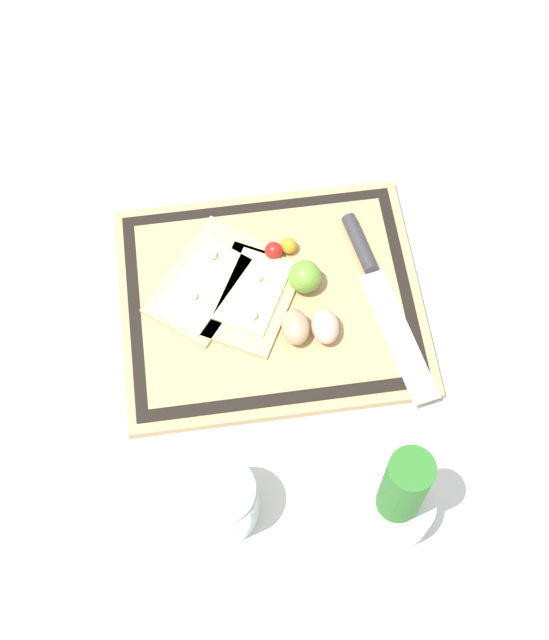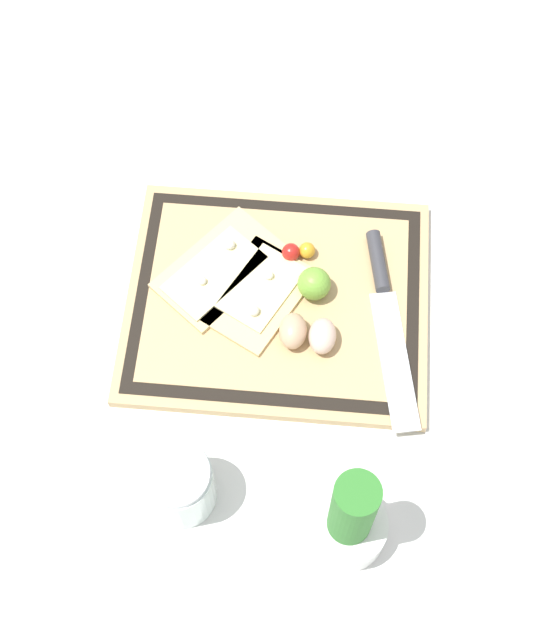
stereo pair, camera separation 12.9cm
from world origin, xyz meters
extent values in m
plane|color=silver|center=(0.00, 0.00, 0.00)|extent=(6.00, 6.00, 0.00)
cube|color=tan|center=(0.00, 0.00, 0.01)|extent=(0.45, 0.37, 0.02)
cube|color=black|center=(0.00, 0.00, 0.02)|extent=(0.42, 0.34, 0.00)
cube|color=tan|center=(0.00, 0.00, 0.02)|extent=(0.39, 0.31, 0.00)
cube|color=#DBBC7F|center=(0.09, -0.04, 0.02)|extent=(0.21, 0.22, 0.01)
cube|color=beige|center=(0.10, -0.03, 0.03)|extent=(0.16, 0.17, 0.00)
sphere|color=silver|center=(0.08, -0.08, 0.04)|extent=(0.02, 0.02, 0.02)
sphere|color=silver|center=(0.11, -0.01, 0.03)|extent=(0.01, 0.01, 0.01)
cube|color=#DBBC7F|center=(0.03, 0.00, 0.02)|extent=(0.18, 0.20, 0.01)
cube|color=beige|center=(0.02, -0.01, 0.03)|extent=(0.13, 0.15, 0.00)
sphere|color=silver|center=(0.03, 0.03, 0.04)|extent=(0.02, 0.02, 0.02)
sphere|color=silver|center=(0.01, -0.03, 0.03)|extent=(0.01, 0.01, 0.01)
cube|color=silver|center=(-0.18, 0.09, 0.02)|extent=(0.08, 0.22, 0.00)
cylinder|color=#38383D|center=(-0.15, -0.07, 0.03)|extent=(0.04, 0.10, 0.02)
ellipsoid|color=tan|center=(-0.03, 0.06, 0.04)|extent=(0.04, 0.06, 0.04)
ellipsoid|color=beige|center=(-0.07, 0.07, 0.04)|extent=(0.04, 0.06, 0.04)
sphere|color=#70A838|center=(-0.05, -0.01, 0.04)|extent=(0.05, 0.05, 0.05)
sphere|color=red|center=(-0.01, -0.07, 0.03)|extent=(0.03, 0.03, 0.03)
sphere|color=gold|center=(-0.04, -0.08, 0.03)|extent=(0.03, 0.03, 0.03)
cylinder|color=white|center=(-0.12, 0.34, 0.03)|extent=(0.10, 0.10, 0.06)
cylinder|color=#2D7528|center=(-0.12, 0.34, 0.12)|extent=(0.06, 0.06, 0.17)
cylinder|color=silver|center=(0.10, 0.31, 0.05)|extent=(0.09, 0.09, 0.10)
cylinder|color=#B73323|center=(0.10, 0.31, 0.02)|extent=(0.08, 0.08, 0.03)
cylinder|color=silver|center=(0.10, 0.31, 0.10)|extent=(0.09, 0.09, 0.01)
camera|label=1|loc=(0.08, 0.62, 1.19)|focal=50.00mm
camera|label=2|loc=(-0.05, 0.63, 1.19)|focal=50.00mm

